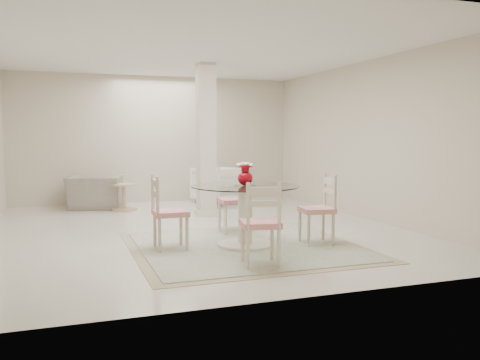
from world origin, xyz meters
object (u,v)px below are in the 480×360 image
object	(u,v)px
dining_table	(245,216)
dining_chair_north	(233,195)
red_vase	(245,175)
side_table	(124,198)
dining_chair_east	(321,204)
dining_chair_south	(261,218)
armchair_white	(216,185)
dining_chair_west	(165,207)
recliner_taupe	(95,192)
column	(206,140)

from	to	relation	value
dining_table	dining_chair_north	size ratio (longest dim) A/B	1.30
red_vase	side_table	world-z (taller)	red_vase
dining_chair_east	dining_chair_north	world-z (taller)	dining_chair_north
dining_table	side_table	size ratio (longest dim) A/B	2.69
red_vase	dining_chair_south	world-z (taller)	red_vase
dining_table	red_vase	bearing A→B (deg)	84.29
dining_chair_north	side_table	size ratio (longest dim) A/B	2.07
dining_table	dining_chair_north	world-z (taller)	dining_chair_north
red_vase	armchair_white	size ratio (longest dim) A/B	0.35
red_vase	dining_chair_east	world-z (taller)	red_vase
dining_table	armchair_white	world-z (taller)	dining_table
dining_chair_west	armchair_white	bearing A→B (deg)	-24.75
dining_chair_east	dining_chair_south	distance (m)	1.44
dining_chair_north	recliner_taupe	world-z (taller)	dining_chair_north
column	dining_table	world-z (taller)	column
dining_chair_east	dining_chair_west	xyz separation A→B (m)	(-2.00, 0.34, 0.01)
dining_chair_east	recliner_taupe	distance (m)	5.13
column	red_vase	bearing A→B (deg)	-95.04
column	dining_chair_east	xyz separation A→B (m)	(0.76, -2.87, -0.81)
dining_chair_east	side_table	world-z (taller)	dining_chair_east
red_vase	armchair_white	xyz separation A→B (m)	(0.87, 4.18, -0.55)
dining_chair_east	dining_chair_west	bearing A→B (deg)	-93.19
dining_chair_south	column	bearing A→B (deg)	-85.99
dining_chair_north	dining_chair_west	size ratio (longest dim) A/B	1.03
column	dining_chair_south	size ratio (longest dim) A/B	2.61
recliner_taupe	side_table	world-z (taller)	recliner_taupe
red_vase	recliner_taupe	size ratio (longest dim) A/B	0.30
column	dining_chair_north	xyz separation A→B (m)	(-0.07, -1.69, -0.79)
dining_table	recliner_taupe	size ratio (longest dim) A/B	1.39
dining_chair_east	armchair_white	distance (m)	4.36
dining_chair_north	dining_chair_west	bearing A→B (deg)	-142.41
dining_chair_east	recliner_taupe	size ratio (longest dim) A/B	1.02
dining_chair_west	dining_chair_south	bearing A→B (deg)	-144.46
dining_table	red_vase	distance (m)	0.53
red_vase	dining_chair_south	distance (m)	1.09
column	dining_table	xyz separation A→B (m)	(-0.24, -2.70, -0.94)
dining_chair_south	dining_chair_north	bearing A→B (deg)	-89.30
column	armchair_white	bearing A→B (deg)	67.03
dining_chair_east	dining_chair_west	size ratio (longest dim) A/B	0.98
dining_chair_north	recliner_taupe	size ratio (longest dim) A/B	1.07
red_vase	side_table	xyz separation A→B (m)	(-1.09, 3.78, -0.70)
dining_chair_west	side_table	world-z (taller)	dining_chair_west
dining_chair_north	armchair_white	distance (m)	3.26
column	side_table	distance (m)	2.05
dining_chair_south	recliner_taupe	size ratio (longest dim) A/B	1.04
column	dining_chair_east	size ratio (longest dim) A/B	2.65
dining_chair_east	recliner_taupe	world-z (taller)	dining_chair_east
armchair_white	dining_chair_west	bearing A→B (deg)	48.62
dining_table	dining_chair_west	size ratio (longest dim) A/B	1.33
dining_chair_south	armchair_white	xyz separation A→B (m)	(1.05, 5.19, -0.16)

